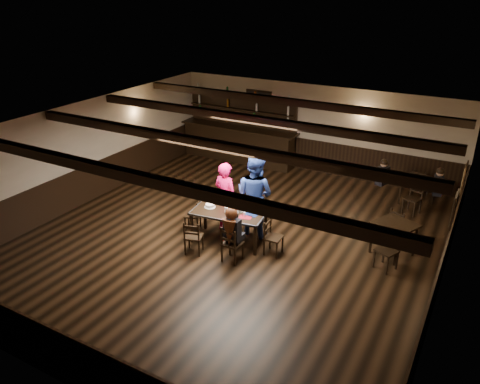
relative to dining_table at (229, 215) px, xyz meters
The scene contains 25 objects.
ground 0.70m from the dining_table, 84.30° to the left, with size 10.00×10.00×0.00m, color black.
room_shell 1.09m from the dining_table, 82.79° to the left, with size 9.02×10.02×2.71m.
dining_table is the anchor object (origin of this frame).
chair_near_left 0.98m from the dining_table, 114.81° to the right, with size 0.46×0.45×0.79m.
chair_near_right 0.91m from the dining_table, 57.45° to the right, with size 0.41×0.39×0.83m.
chair_end_left 1.00m from the dining_table, behind, with size 0.46×0.47×0.79m.
chair_end_right 1.08m from the dining_table, ahead, with size 0.36×0.38×0.80m.
chair_far_pushed 1.51m from the dining_table, 127.96° to the left, with size 0.41×0.40×0.79m.
woman_pink 0.57m from the dining_table, 127.45° to the left, with size 0.63×0.41×1.72m, color #FF1457.
man_blue 0.79m from the dining_table, 64.90° to the left, with size 0.95×0.74×1.96m, color navy.
seated_person 0.86m from the dining_table, 55.31° to the right, with size 0.34×0.52×0.84m.
cake 0.51m from the dining_table, behind, with size 0.26×0.26×0.08m.
plate_stack_a 0.15m from the dining_table, 103.58° to the right, with size 0.15×0.15×0.14m, color white.
plate_stack_b 0.23m from the dining_table, 17.99° to the left, with size 0.18×0.18×0.21m, color white.
tea_light 0.15m from the dining_table, 74.92° to the left, with size 0.05×0.05×0.06m.
salt_shaker 0.43m from the dining_table, ahead, with size 0.04×0.04×0.09m, color silver.
pepper_shaker 0.39m from the dining_table, ahead, with size 0.03×0.03×0.08m, color #A5A8AD.
drink_glass 0.31m from the dining_table, 26.80° to the left, with size 0.07×0.07×0.10m, color silver.
menu_red 0.46m from the dining_table, ahead, with size 0.28×0.19×0.00m, color maroon.
menu_blue 0.52m from the dining_table, 16.41° to the left, with size 0.32×0.22×0.00m, color #0D1B44.
bar_counter 5.47m from the dining_table, 116.70° to the left, with size 4.05×0.70×2.20m.
back_table_a 3.63m from the dining_table, 20.12° to the left, with size 1.04×1.04×0.75m.
back_table_b 5.35m from the dining_table, 50.78° to the left, with size 0.95×0.95×0.75m.
bg_patron_left 4.67m from the dining_table, 57.85° to the left, with size 0.31×0.40×0.72m.
bg_patron_right 5.56m from the dining_table, 45.75° to the left, with size 0.28×0.38×0.73m.
Camera 1 is at (4.78, -8.25, 5.45)m, focal length 35.00 mm.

